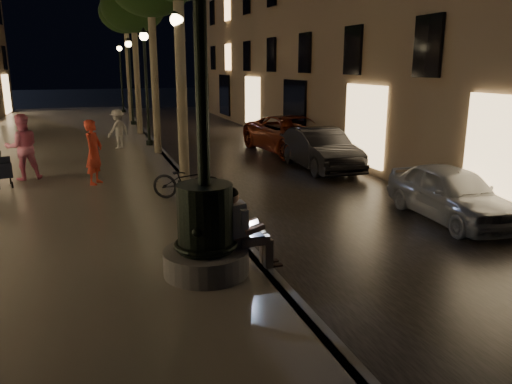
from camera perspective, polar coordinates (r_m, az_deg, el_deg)
name	(u,v)px	position (r m, az deg, el deg)	size (l,w,h in m)	color
ground	(160,153)	(20.97, -10.90, 4.39)	(120.00, 120.00, 0.00)	black
cobble_lane	(230,149)	(21.55, -2.95, 4.92)	(6.00, 45.00, 0.02)	black
promenade	(56,156)	(20.83, -21.90, 3.83)	(8.00, 45.00, 0.20)	#68635B
curb_strip	(160,151)	(20.95, -10.92, 4.66)	(0.25, 45.00, 0.20)	#59595B
fountain_lamppost	(205,214)	(8.02, -5.85, -2.52)	(1.40, 1.40, 5.21)	#59595B
seated_man_laptop	(242,226)	(8.24, -1.62, -3.94)	(1.05, 0.36, 1.42)	tan
tree_third	(133,8)	(25.74, -13.88, 19.76)	(3.00, 3.00, 7.20)	#6B604C
tree_far	(125,13)	(31.73, -14.73, 19.14)	(3.00, 3.00, 7.50)	#6B604C
lamp_curb_a	(179,76)	(13.70, -8.78, 12.96)	(0.36, 0.36, 4.81)	black
lamp_curb_b	(146,72)	(21.63, -12.49, 13.23)	(0.36, 0.36, 4.81)	black
lamp_curb_c	(130,70)	(29.59, -14.21, 13.34)	(0.36, 0.36, 4.81)	black
lamp_curb_d	(121,69)	(37.57, -15.20, 13.40)	(0.36, 0.36, 4.81)	black
stroller	(3,169)	(15.58, -26.92, 2.32)	(0.55, 1.00, 1.00)	black
car_front	(452,193)	(12.41, 21.44, -0.12)	(1.51, 3.76, 1.28)	#93979A
car_second	(320,149)	(17.39, 7.32, 4.89)	(1.50, 4.29, 1.41)	black
car_third	(293,135)	(20.59, 4.21, 6.54)	(2.48, 5.39, 1.50)	maroon
pedestrian_red	(94,152)	(14.91, -18.05, 4.35)	(0.67, 0.44, 1.84)	red
pedestrian_pink	(23,147)	(16.27, -25.13, 4.67)	(0.95, 0.74, 1.95)	pink
pedestrian_white	(118,129)	(21.24, -15.50, 6.96)	(1.02, 0.59, 1.58)	silver
bicycle	(188,181)	(12.72, -7.79, 1.30)	(0.64, 1.84, 0.97)	black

